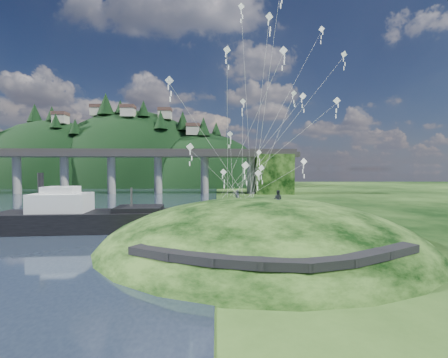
{
  "coord_description": "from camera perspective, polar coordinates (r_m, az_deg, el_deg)",
  "views": [
    {
      "loc": [
        3.14,
        -30.34,
        8.22
      ],
      "look_at": [
        4.0,
        6.0,
        7.0
      ],
      "focal_mm": 24.0,
      "sensor_mm": 36.0,
      "label": 1
    }
  ],
  "objects": [
    {
      "name": "far_ridge",
      "position": [
        160.27,
        -18.33,
        -3.78
      ],
      "size": [
        153.0,
        70.0,
        94.5
      ],
      "color": "black",
      "rests_on": "ground"
    },
    {
      "name": "work_barge",
      "position": [
        44.05,
        -25.42,
        -6.47
      ],
      "size": [
        22.43,
        7.48,
        7.73
      ],
      "color": "black",
      "rests_on": "ground"
    },
    {
      "name": "grass_hill",
      "position": [
        34.11,
        7.12,
        -14.65
      ],
      "size": [
        36.0,
        32.0,
        13.0
      ],
      "color": "black",
      "rests_on": "ground"
    },
    {
      "name": "wooden_dock",
      "position": [
        39.54,
        -9.16,
        -9.48
      ],
      "size": [
        13.19,
        6.96,
        0.96
      ],
      "color": "#342615",
      "rests_on": "ground"
    },
    {
      "name": "kite_flyers",
      "position": [
        33.26,
        8.02,
        -2.11
      ],
      "size": [
        5.15,
        3.69,
        2.06
      ],
      "color": "#252931",
      "rests_on": "ground"
    },
    {
      "name": "ground",
      "position": [
        31.59,
        -7.21,
        -13.18
      ],
      "size": [
        320.0,
        320.0,
        0.0
      ],
      "primitive_type": "plane",
      "color": "black",
      "rests_on": "ground"
    },
    {
      "name": "footpath",
      "position": [
        21.92,
        10.39,
        -14.37
      ],
      "size": [
        22.29,
        5.84,
        0.83
      ],
      "color": "black",
      "rests_on": "ground"
    },
    {
      "name": "kite_swarm",
      "position": [
        35.26,
        8.27,
        13.06
      ],
      "size": [
        19.5,
        17.27,
        21.2
      ],
      "color": "white",
      "rests_on": "ground"
    },
    {
      "name": "bridge",
      "position": [
        104.68,
        -17.8,
        2.65
      ],
      "size": [
        160.0,
        11.0,
        15.0
      ],
      "color": "#2D2B2B",
      "rests_on": "ground"
    }
  ]
}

